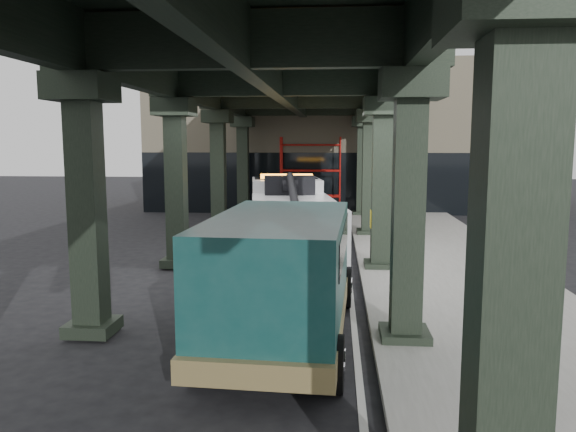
% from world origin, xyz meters
% --- Properties ---
extents(ground, '(90.00, 90.00, 0.00)m').
position_xyz_m(ground, '(0.00, 0.00, 0.00)').
color(ground, black).
rests_on(ground, ground).
extents(sidewalk, '(5.00, 40.00, 0.15)m').
position_xyz_m(sidewalk, '(4.50, 2.00, 0.07)').
color(sidewalk, gray).
rests_on(sidewalk, ground).
extents(lane_stripe, '(0.12, 38.00, 0.01)m').
position_xyz_m(lane_stripe, '(1.70, 2.00, 0.01)').
color(lane_stripe, silver).
rests_on(lane_stripe, ground).
extents(viaduct, '(7.40, 32.00, 6.40)m').
position_xyz_m(viaduct, '(-0.40, 2.00, 5.46)').
color(viaduct, black).
rests_on(viaduct, ground).
extents(building, '(22.00, 10.00, 8.00)m').
position_xyz_m(building, '(2.00, 20.00, 4.00)').
color(building, '#C6B793').
rests_on(building, ground).
extents(scaffolding, '(3.08, 0.88, 4.00)m').
position_xyz_m(scaffolding, '(0.00, 14.64, 2.11)').
color(scaffolding, '#AE130D').
rests_on(scaffolding, ground).
extents(tow_truck, '(3.55, 8.73, 2.79)m').
position_xyz_m(tow_truck, '(-0.14, 3.52, 1.36)').
color(tow_truck, black).
rests_on(tow_truck, ground).
extents(towed_van, '(2.71, 6.21, 2.47)m').
position_xyz_m(towed_van, '(0.33, -4.11, 1.33)').
color(towed_van, '#113F3D').
rests_on(towed_van, ground).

